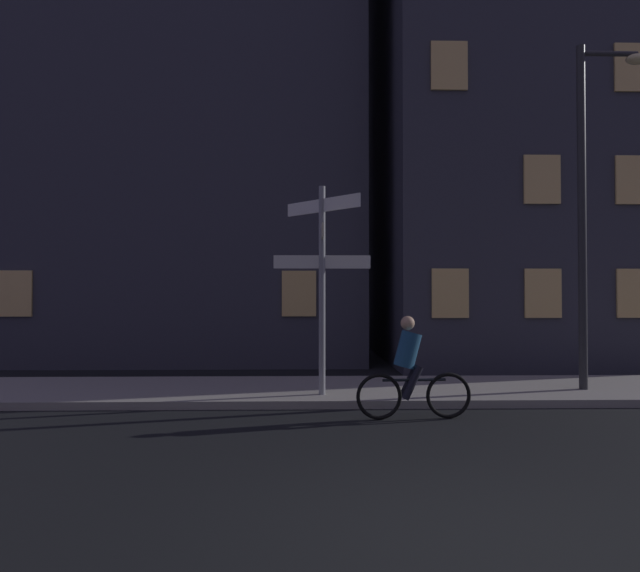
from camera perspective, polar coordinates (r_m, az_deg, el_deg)
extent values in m
plane|color=black|center=(4.92, 13.24, -23.89)|extent=(80.00, 80.00, 0.00)
cube|color=gray|center=(11.51, 4.36, -10.28)|extent=(40.00, 3.09, 0.14)
cylinder|color=gray|center=(10.45, 0.20, -0.40)|extent=(0.12, 0.12, 3.79)
cube|color=white|center=(10.58, 0.20, 8.00)|extent=(1.29, 1.29, 0.24)
cube|color=beige|center=(10.51, 0.20, 5.27)|extent=(0.03, 1.17, 0.24)
cube|color=white|center=(10.46, 0.20, 2.41)|extent=(1.77, 0.03, 0.24)
cylinder|color=#2D2D30|center=(12.23, 24.56, 6.30)|extent=(0.16, 0.16, 6.64)
cylinder|color=#2D2D30|center=(13.26, 26.74, 19.89)|extent=(1.11, 0.10, 0.10)
ellipsoid|color=#F9E099|center=(13.48, 28.95, 19.10)|extent=(0.44, 0.28, 0.20)
torus|color=black|center=(9.39, 12.64, -10.55)|extent=(0.72, 0.10, 0.72)
torus|color=black|center=(9.13, 5.92, -10.85)|extent=(0.72, 0.10, 0.72)
cylinder|color=black|center=(9.21, 9.32, -9.18)|extent=(1.00, 0.10, 0.04)
cylinder|color=navy|center=(9.13, 8.70, -6.25)|extent=(0.47, 0.35, 0.61)
sphere|color=tan|center=(9.10, 8.69, -3.65)|extent=(0.22, 0.22, 0.22)
cylinder|color=black|center=(9.29, 8.88, -9.30)|extent=(0.35, 0.14, 0.55)
cylinder|color=black|center=(9.11, 9.15, -9.46)|extent=(0.35, 0.14, 0.55)
cube|color=#383842|center=(20.82, -12.79, 19.30)|extent=(11.10, 7.95, 18.31)
cube|color=#F2C672|center=(16.91, -28.05, -0.66)|extent=(0.90, 0.06, 1.20)
cube|color=#F2C672|center=(15.12, -2.10, -0.75)|extent=(0.90, 0.06, 1.20)
cube|color=#383842|center=(21.49, 18.72, 20.67)|extent=(9.10, 9.71, 19.72)
cube|color=#F2C672|center=(14.28, 12.80, -0.70)|extent=(0.90, 0.06, 1.20)
cube|color=#F2C672|center=(15.00, 21.25, -0.67)|extent=(0.90, 0.06, 1.20)
cube|color=#F2C672|center=(16.01, 28.78, -0.64)|extent=(0.90, 0.06, 1.20)
cube|color=#F2C672|center=(15.27, 21.18, 9.84)|extent=(0.90, 0.06, 1.20)
cube|color=#F2C672|center=(16.27, 28.69, 9.22)|extent=(0.90, 0.06, 1.20)
cube|color=#F2C672|center=(15.36, 12.70, 20.56)|extent=(0.90, 0.06, 1.20)
cube|color=#F2C672|center=(16.99, 28.60, 18.51)|extent=(0.90, 0.06, 1.20)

